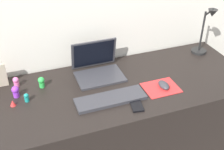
# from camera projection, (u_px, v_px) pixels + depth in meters

# --- Properties ---
(back_wall) EXTENTS (2.95, 0.05, 1.64)m
(back_wall) POSITION_uv_depth(u_px,v_px,m) (97.00, 48.00, 2.07)
(back_wall) COLOR silver
(back_wall) RESTS_ON ground_plane
(desk) EXTENTS (1.75, 0.67, 0.74)m
(desk) POSITION_uv_depth(u_px,v_px,m) (115.00, 131.00, 2.02)
(desk) COLOR black
(desk) RESTS_ON ground_plane
(laptop) EXTENTS (0.30, 0.25, 0.21)m
(laptop) POSITION_uv_depth(u_px,v_px,m) (97.00, 66.00, 1.92)
(laptop) COLOR #333338
(laptop) RESTS_ON desk
(keyboard) EXTENTS (0.41, 0.13, 0.02)m
(keyboard) POSITION_uv_depth(u_px,v_px,m) (111.00, 99.00, 1.70)
(keyboard) COLOR #333338
(keyboard) RESTS_ON desk
(mousepad) EXTENTS (0.21, 0.17, 0.00)m
(mousepad) POSITION_uv_depth(u_px,v_px,m) (161.00, 88.00, 1.81)
(mousepad) COLOR red
(mousepad) RESTS_ON desk
(mouse) EXTENTS (0.06, 0.10, 0.03)m
(mouse) POSITION_uv_depth(u_px,v_px,m) (164.00, 85.00, 1.80)
(mouse) COLOR #333338
(mouse) RESTS_ON mousepad
(cell_phone) EXTENTS (0.09, 0.14, 0.01)m
(cell_phone) POSITION_uv_depth(u_px,v_px,m) (136.00, 104.00, 1.67)
(cell_phone) COLOR black
(cell_phone) RESTS_ON desk
(desk_lamp) EXTENTS (0.11, 0.16, 0.36)m
(desk_lamp) POSITION_uv_depth(u_px,v_px,m) (205.00, 33.00, 2.07)
(desk_lamp) COLOR black
(desk_lamp) RESTS_ON desk
(toy_figurine_teal) EXTENTS (0.03, 0.03, 0.05)m
(toy_figurine_teal) POSITION_uv_depth(u_px,v_px,m) (27.00, 97.00, 1.68)
(toy_figurine_teal) COLOR teal
(toy_figurine_teal) RESTS_ON desk
(toy_figurine_green) EXTENTS (0.04, 0.04, 0.07)m
(toy_figurine_green) POSITION_uv_depth(u_px,v_px,m) (41.00, 82.00, 1.80)
(toy_figurine_green) COLOR green
(toy_figurine_green) RESTS_ON desk
(toy_figurine_purple) EXTENTS (0.04, 0.04, 0.07)m
(toy_figurine_purple) POSITION_uv_depth(u_px,v_px,m) (15.00, 91.00, 1.71)
(toy_figurine_purple) COLOR purple
(toy_figurine_purple) RESTS_ON desk
(toy_figurine_red) EXTENTS (0.03, 0.03, 0.04)m
(toy_figurine_red) POSITION_uv_depth(u_px,v_px,m) (13.00, 103.00, 1.66)
(toy_figurine_red) COLOR red
(toy_figurine_red) RESTS_ON desk
(toy_figurine_pink) EXTENTS (0.04, 0.04, 0.06)m
(toy_figurine_pink) POSITION_uv_depth(u_px,v_px,m) (16.00, 82.00, 1.80)
(toy_figurine_pink) COLOR pink
(toy_figurine_pink) RESTS_ON desk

